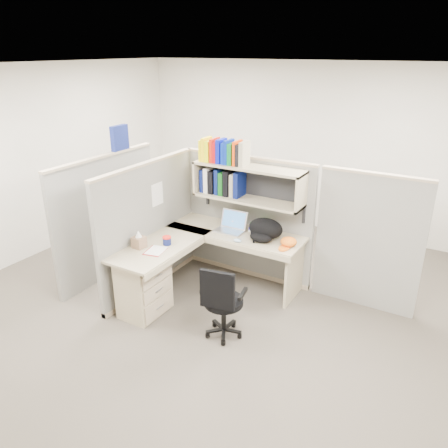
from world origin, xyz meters
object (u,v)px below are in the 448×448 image
Objects in this scene: snack_canister at (167,240)px; task_chair at (222,313)px; backpack at (264,230)px; desk at (169,273)px; laptop at (229,222)px.

snack_canister is 0.12× the size of task_chair.
desk is at bearing -149.83° from backpack.
backpack is 4.18× the size of snack_canister.
laptop reaches higher than backpack.
task_chair reaches higher than snack_canister.
laptop is (0.34, 0.82, 0.42)m from desk.
backpack is (0.47, -0.01, -0.00)m from laptop.
backpack reaches higher than desk.
snack_canister is at bearing -157.59° from backpack.
snack_canister is (-0.10, 0.12, 0.34)m from desk.
desk is 2.02× the size of task_chair.
snack_canister is at bearing 160.14° from task_chair.
backpack is at bearing 92.35° from task_chair.
task_chair is at bearing -19.86° from snack_canister.
snack_canister reaches higher than desk.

